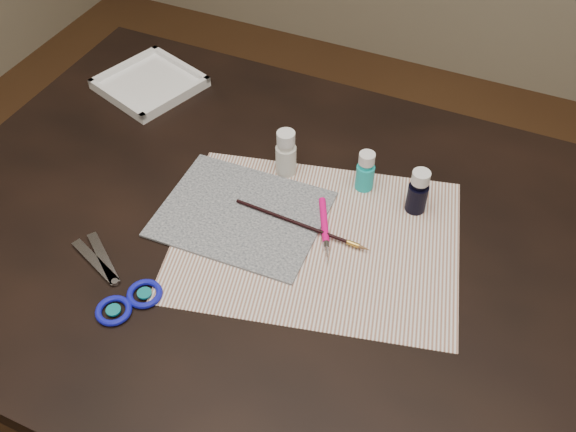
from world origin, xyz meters
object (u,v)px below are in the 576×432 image
at_px(paint_bottle_cyan, 365,171).
at_px(paint_bottle_navy, 418,191).
at_px(paint_bottle_white, 286,153).
at_px(scissors, 105,277).
at_px(palette_tray, 150,83).
at_px(canvas, 242,214).
at_px(paper, 316,239).

bearing_deg(paint_bottle_cyan, paint_bottle_navy, -8.68).
relative_size(paint_bottle_white, paint_bottle_navy, 1.07).
height_order(scissors, palette_tray, palette_tray).
height_order(canvas, paint_bottle_cyan, paint_bottle_cyan).
bearing_deg(canvas, palette_tray, 143.72).
distance_m(paint_bottle_cyan, paint_bottle_navy, 0.10).
bearing_deg(paint_bottle_navy, scissors, -139.00).
xyz_separation_m(paint_bottle_navy, scissors, (-0.40, -0.35, -0.04)).
bearing_deg(paint_bottle_white, canvas, -100.32).
bearing_deg(paint_bottle_white, paper, -48.92).
bearing_deg(paint_bottle_white, paint_bottle_navy, 1.06).
xyz_separation_m(canvas, palette_tray, (-0.35, 0.26, 0.01)).
distance_m(canvas, paint_bottle_navy, 0.31).
height_order(paint_bottle_cyan, paint_bottle_navy, paint_bottle_navy).
distance_m(paint_bottle_navy, scissors, 0.54).
bearing_deg(palette_tray, scissors, -65.18).
distance_m(paper, canvas, 0.14).
xyz_separation_m(canvas, paint_bottle_navy, (0.27, 0.14, 0.04)).
distance_m(paint_bottle_white, palette_tray, 0.40).
bearing_deg(paint_bottle_white, palette_tray, 161.59).
relative_size(paint_bottle_white, palette_tray, 0.50).
relative_size(canvas, paint_bottle_navy, 3.18).
relative_size(paper, palette_tray, 2.57).
relative_size(canvas, paint_bottle_cyan, 3.47).
distance_m(canvas, paint_bottle_white, 0.14).
bearing_deg(palette_tray, canvas, -36.28).
bearing_deg(paint_bottle_navy, paper, -133.67).
distance_m(paint_bottle_navy, palette_tray, 0.63).
bearing_deg(paint_bottle_white, paint_bottle_cyan, 7.75).
relative_size(scissors, palette_tray, 1.18).
xyz_separation_m(paper, paint_bottle_white, (-0.12, 0.13, 0.05)).
relative_size(paint_bottle_navy, palette_tray, 0.47).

